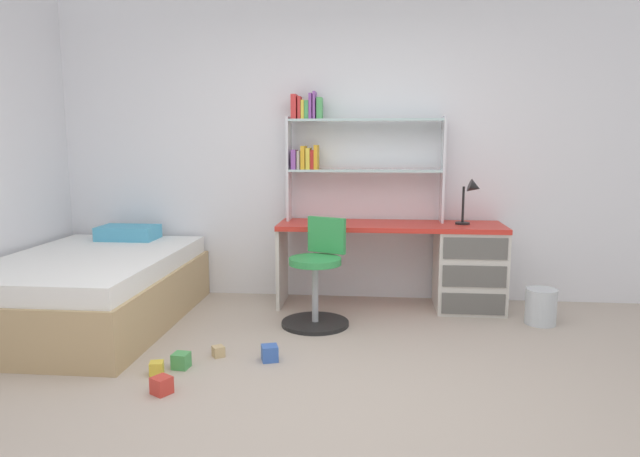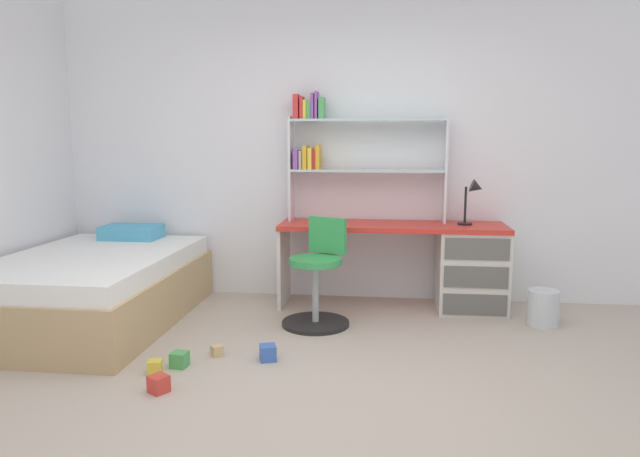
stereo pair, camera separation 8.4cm
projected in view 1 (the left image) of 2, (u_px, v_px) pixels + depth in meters
ground_plane at (323, 409)px, 3.02m from camera, size 6.18×5.46×0.02m
room_shell at (170, 143)px, 4.11m from camera, size 6.18×5.46×2.78m
desk at (448, 262)px, 4.79m from camera, size 1.89×0.54×0.72m
bookshelf_hutch at (342, 147)px, 4.88m from camera, size 1.34×0.22×1.10m
desk_lamp at (472, 194)px, 4.67m from camera, size 0.20×0.16×0.38m
swivel_chair at (317, 283)px, 4.37m from camera, size 0.52×0.52×0.82m
bed_platform at (91, 289)px, 4.39m from camera, size 1.30×1.95×0.66m
waste_bin at (541, 306)px, 4.40m from camera, size 0.24×0.24×0.28m
toy_block_yellow_0 at (157, 368)px, 3.45m from camera, size 0.10×0.10×0.08m
toy_block_blue_1 at (270, 353)px, 3.67m from camera, size 0.13×0.13×0.10m
toy_block_red_2 at (162, 385)px, 3.19m from camera, size 0.13×0.13×0.10m
toy_block_green_3 at (181, 361)px, 3.55m from camera, size 0.11×0.11×0.10m
toy_block_natural_4 at (218, 351)px, 3.74m from camera, size 0.10×0.10×0.07m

